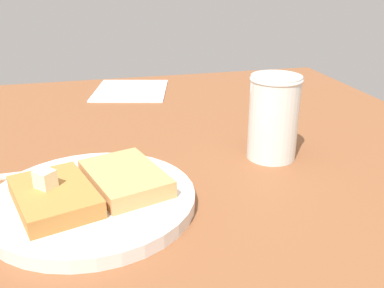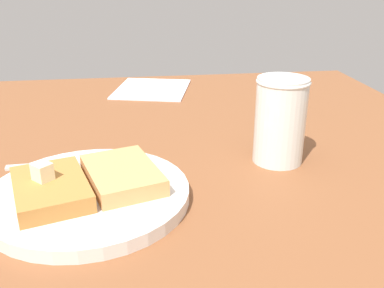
{
  "view_description": "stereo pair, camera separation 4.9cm",
  "coord_description": "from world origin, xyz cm",
  "px_view_note": "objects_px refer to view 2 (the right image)",
  "views": [
    {
      "loc": [
        7.38,
        -34.91,
        25.89
      ],
      "look_at": [
        18.28,
        9.28,
        6.74
      ],
      "focal_mm": 40.0,
      "sensor_mm": 36.0,
      "label": 1
    },
    {
      "loc": [
        12.22,
        -35.83,
        25.89
      ],
      "look_at": [
        18.28,
        9.28,
        6.74
      ],
      "focal_mm": 40.0,
      "sensor_mm": 36.0,
      "label": 2
    }
  ],
  "objects_px": {
    "plate": "(89,194)",
    "syrup_jar": "(280,125)",
    "fork": "(85,162)",
    "napkin": "(152,89)"
  },
  "relations": [
    {
      "from": "plate",
      "to": "syrup_jar",
      "type": "bearing_deg",
      "value": 17.5
    },
    {
      "from": "plate",
      "to": "syrup_jar",
      "type": "distance_m",
      "value": 0.25
    },
    {
      "from": "plate",
      "to": "fork",
      "type": "bearing_deg",
      "value": 98.76
    },
    {
      "from": "plate",
      "to": "syrup_jar",
      "type": "relative_size",
      "value": 1.97
    },
    {
      "from": "plate",
      "to": "napkin",
      "type": "xyz_separation_m",
      "value": [
        0.09,
        0.44,
        -0.01
      ]
    },
    {
      "from": "fork",
      "to": "syrup_jar",
      "type": "distance_m",
      "value": 0.25
    },
    {
      "from": "plate",
      "to": "fork",
      "type": "xyz_separation_m",
      "value": [
        -0.01,
        0.06,
        0.01
      ]
    },
    {
      "from": "napkin",
      "to": "fork",
      "type": "bearing_deg",
      "value": -104.76
    },
    {
      "from": "plate",
      "to": "fork",
      "type": "height_order",
      "value": "fork"
    },
    {
      "from": "plate",
      "to": "fork",
      "type": "relative_size",
      "value": 1.35
    }
  ]
}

